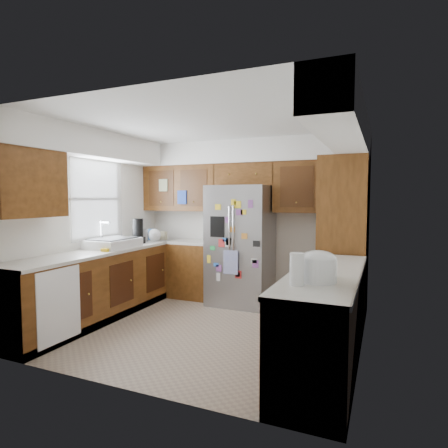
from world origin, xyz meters
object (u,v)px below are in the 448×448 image
(rice_cooker, at_px, (318,266))
(fridge, at_px, (241,245))
(paper_towel, at_px, (297,269))
(pantry, at_px, (344,238))

(rice_cooker, bearing_deg, fridge, 124.76)
(rice_cooker, relative_size, paper_towel, 1.19)
(pantry, xyz_separation_m, fridge, (-1.50, 0.05, -0.17))
(fridge, distance_m, rice_cooker, 2.64)
(pantry, height_order, paper_towel, pantry)
(pantry, xyz_separation_m, paper_towel, (-0.14, -2.30, -0.03))
(fridge, distance_m, paper_towel, 2.72)
(pantry, distance_m, fridge, 1.51)
(pantry, distance_m, rice_cooker, 2.11)
(pantry, relative_size, paper_towel, 8.30)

